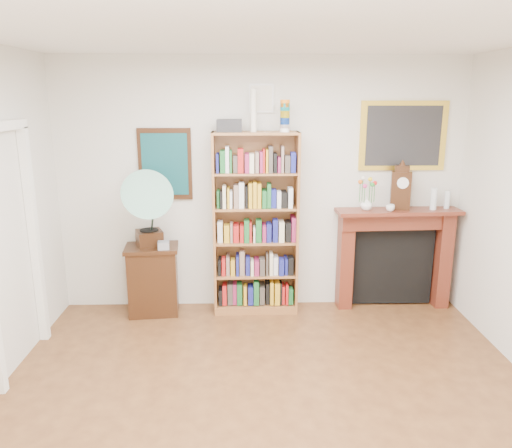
{
  "coord_description": "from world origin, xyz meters",
  "views": [
    {
      "loc": [
        -0.2,
        -2.98,
        2.37
      ],
      "look_at": [
        -0.08,
        1.6,
        1.19
      ],
      "focal_mm": 35.0,
      "sensor_mm": 36.0,
      "label": 1
    }
  ],
  "objects": [
    {
      "name": "cd_stack",
      "position": [
        -1.06,
        2.17,
        0.82
      ],
      "size": [
        0.14,
        0.14,
        0.08
      ],
      "primitive_type": "cube",
      "rotation": [
        0.0,
        0.0,
        0.14
      ],
      "color": "#AFAFBB",
      "rests_on": "side_cabinet"
    },
    {
      "name": "mantel_clock",
      "position": [
        1.53,
        2.35,
        1.39
      ],
      "size": [
        0.23,
        0.16,
        0.48
      ],
      "rotation": [
        0.0,
        0.0,
        -0.23
      ],
      "color": "black",
      "rests_on": "fireplace"
    },
    {
      "name": "bookshelf",
      "position": [
        -0.07,
        2.31,
        1.12
      ],
      "size": [
        0.93,
        0.34,
        2.31
      ],
      "rotation": [
        0.0,
        0.0,
        0.02
      ],
      "color": "brown",
      "rests_on": "floor"
    },
    {
      "name": "gramophone",
      "position": [
        -1.23,
        2.17,
        1.27
      ],
      "size": [
        0.73,
        0.8,
        0.87
      ],
      "rotation": [
        0.0,
        0.0,
        0.36
      ],
      "color": "black",
      "rests_on": "side_cabinet"
    },
    {
      "name": "side_cabinet",
      "position": [
        -1.21,
        2.27,
        0.39
      ],
      "size": [
        0.61,
        0.47,
        0.78
      ],
      "primitive_type": "cube",
      "rotation": [
        0.0,
        0.0,
        0.1
      ],
      "color": "black",
      "rests_on": "floor"
    },
    {
      "name": "teacup",
      "position": [
        1.4,
        2.26,
        1.2
      ],
      "size": [
        0.11,
        0.11,
        0.07
      ],
      "primitive_type": "imported",
      "rotation": [
        0.0,
        0.0,
        0.23
      ],
      "color": "silver",
      "rests_on": "fireplace"
    },
    {
      "name": "bottle_left",
      "position": [
        1.89,
        2.33,
        1.28
      ],
      "size": [
        0.07,
        0.07,
        0.24
      ],
      "primitive_type": "cylinder",
      "color": "silver",
      "rests_on": "fireplace"
    },
    {
      "name": "gilt_painting",
      "position": [
        1.55,
        2.48,
        1.95
      ],
      "size": [
        0.95,
        0.04,
        0.75
      ],
      "color": "gold",
      "rests_on": "back_wall"
    },
    {
      "name": "flower_vase",
      "position": [
        1.15,
        2.33,
        1.23
      ],
      "size": [
        0.15,
        0.15,
        0.14
      ],
      "primitive_type": "imported",
      "rotation": [
        0.0,
        0.0,
        0.17
      ],
      "color": "white",
      "rests_on": "fireplace"
    },
    {
      "name": "door_casing",
      "position": [
        -2.21,
        1.2,
        1.26
      ],
      "size": [
        0.08,
        1.02,
        2.17
      ],
      "color": "white",
      "rests_on": "left_wall"
    },
    {
      "name": "small_picture",
      "position": [
        0.0,
        2.48,
        2.35
      ],
      "size": [
        0.26,
        0.04,
        0.3
      ],
      "color": "white",
      "rests_on": "back_wall"
    },
    {
      "name": "fireplace",
      "position": [
        1.51,
        2.4,
        0.68
      ],
      "size": [
        1.39,
        0.39,
        1.16
      ],
      "rotation": [
        0.0,
        0.0,
        0.05
      ],
      "color": "#521C13",
      "rests_on": "floor"
    },
    {
      "name": "bottle_right",
      "position": [
        2.06,
        2.38,
        1.26
      ],
      "size": [
        0.06,
        0.06,
        0.2
      ],
      "primitive_type": "cylinder",
      "color": "silver",
      "rests_on": "fireplace"
    },
    {
      "name": "room",
      "position": [
        0.0,
        0.0,
        1.4
      ],
      "size": [
        4.51,
        5.01,
        2.81
      ],
      "color": "#4C2B17",
      "rests_on": "ground"
    },
    {
      "name": "teal_poster",
      "position": [
        -1.05,
        2.48,
        1.65
      ],
      "size": [
        0.58,
        0.04,
        0.78
      ],
      "color": "black",
      "rests_on": "back_wall"
    }
  ]
}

